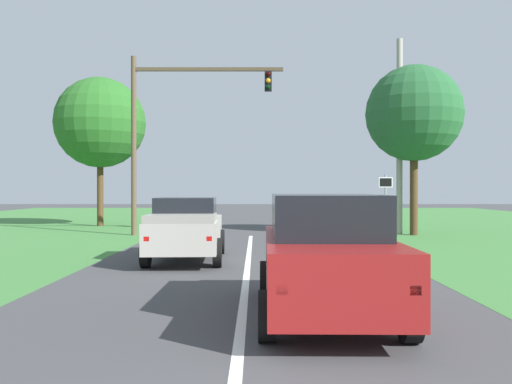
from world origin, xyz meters
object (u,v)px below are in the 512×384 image
object	(u,v)px
utility_pole_right	(399,137)
extra_tree_1	(100,123)
pickup_truck_lead	(186,228)
keep_moving_sign	(385,197)
traffic_light	(170,119)
red_suv_near	(325,253)
oak_tree_right	(414,114)

from	to	relation	value
utility_pole_right	extra_tree_1	size ratio (longest dim) A/B	1.07
pickup_truck_lead	utility_pole_right	bearing A→B (deg)	46.12
pickup_truck_lead	utility_pole_right	distance (m)	13.21
extra_tree_1	keep_moving_sign	bearing A→B (deg)	-27.04
traffic_light	keep_moving_sign	xyz separation A→B (m)	(9.56, -1.33, -3.60)
red_suv_near	pickup_truck_lead	world-z (taller)	red_suv_near
red_suv_near	keep_moving_sign	world-z (taller)	keep_moving_sign
pickup_truck_lead	extra_tree_1	distance (m)	17.04
extra_tree_1	red_suv_near	bearing A→B (deg)	-64.85
pickup_truck_lead	oak_tree_right	xyz separation A→B (m)	(9.35, 8.71, 4.63)
traffic_light	pickup_truck_lead	bearing A→B (deg)	-77.91
oak_tree_right	utility_pole_right	world-z (taller)	utility_pole_right
keep_moving_sign	oak_tree_right	size ratio (longest dim) A/B	0.35
pickup_truck_lead	traffic_light	distance (m)	9.87
pickup_truck_lead	keep_moving_sign	size ratio (longest dim) A/B	1.79
red_suv_near	extra_tree_1	bearing A→B (deg)	115.15
pickup_truck_lead	utility_pole_right	world-z (taller)	utility_pole_right
extra_tree_1	utility_pole_right	bearing A→B (deg)	-19.65
pickup_truck_lead	keep_moving_sign	bearing A→B (deg)	43.51
red_suv_near	traffic_light	xyz separation A→B (m)	(-5.09, 15.46, 4.31)
traffic_light	keep_moving_sign	world-z (taller)	traffic_light
keep_moving_sign	oak_tree_right	bearing A→B (deg)	40.24
utility_pole_right	extra_tree_1	world-z (taller)	utility_pole_right
utility_pole_right	red_suv_near	bearing A→B (deg)	-109.22
pickup_truck_lead	keep_moving_sign	xyz separation A→B (m)	(7.70, 7.31, 0.80)
extra_tree_1	pickup_truck_lead	bearing A→B (deg)	-64.96
keep_moving_sign	extra_tree_1	xyz separation A→B (m)	(-14.60, 7.45, 4.17)
red_suv_near	utility_pole_right	xyz separation A→B (m)	(5.57, 15.98, 3.53)
oak_tree_right	utility_pole_right	size ratio (longest dim) A/B	0.85
oak_tree_right	extra_tree_1	world-z (taller)	extra_tree_1
pickup_truck_lead	red_suv_near	bearing A→B (deg)	-64.62
red_suv_near	extra_tree_1	distance (m)	24.34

